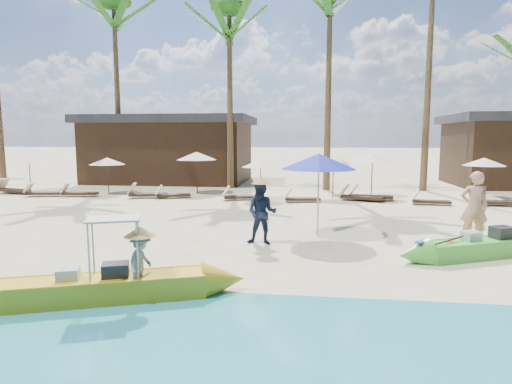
# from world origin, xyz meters

# --- Properties ---
(ground) EXTENTS (240.00, 240.00, 0.00)m
(ground) POSITION_xyz_m (0.00, 0.00, 0.00)
(ground) COLOR beige
(ground) RESTS_ON ground
(wet_sand_strip) EXTENTS (240.00, 4.50, 0.01)m
(wet_sand_strip) POSITION_xyz_m (0.00, -5.00, 0.00)
(wet_sand_strip) COLOR tan
(wet_sand_strip) RESTS_ON ground
(green_canoe) EXTENTS (5.28, 2.59, 0.71)m
(green_canoe) POSITION_xyz_m (5.55, 0.78, 0.24)
(green_canoe) COLOR #4DC93D
(green_canoe) RESTS_ON ground
(yellow_canoe) EXTENTS (5.52, 2.31, 1.49)m
(yellow_canoe) POSITION_xyz_m (-2.43, -3.14, 0.24)
(yellow_canoe) COLOR gold
(yellow_canoe) RESTS_ON ground
(tourist) EXTENTS (0.77, 0.54, 1.99)m
(tourist) POSITION_xyz_m (5.70, 2.15, 1.00)
(tourist) COLOR tan
(tourist) RESTS_ON ground
(vendor_green) EXTENTS (0.90, 0.73, 1.73)m
(vendor_green) POSITION_xyz_m (-0.07, 1.29, 0.86)
(vendor_green) COLOR #141F38
(vendor_green) RESTS_ON ground
(vendor_yellow) EXTENTS (0.43, 0.70, 1.05)m
(vendor_yellow) POSITION_xyz_m (-1.76, -3.02, 0.70)
(vendor_yellow) COLOR gray
(vendor_yellow) RESTS_ON ground
(blue_umbrella) EXTENTS (2.27, 2.27, 2.44)m
(blue_umbrella) POSITION_xyz_m (1.46, 2.58, 2.21)
(blue_umbrella) COLOR #99999E
(blue_umbrella) RESTS_ON ground
(resort_parasol_2) EXTENTS (1.87, 1.87, 1.93)m
(resort_parasol_2) POSITION_xyz_m (-14.18, 11.75, 1.74)
(resort_parasol_2) COLOR #342315
(resort_parasol_2) RESTS_ON ground
(lounger_2_left) EXTENTS (2.09, 1.12, 0.68)m
(lounger_2_left) POSITION_xyz_m (-14.33, 10.39, 0.23)
(lounger_2_left) COLOR #342315
(lounger_2_left) RESTS_ON ground
(resort_parasol_3) EXTENTS (1.82, 1.82, 1.88)m
(resort_parasol_3) POSITION_xyz_m (-9.23, 10.96, 1.69)
(resort_parasol_3) COLOR #342315
(resort_parasol_3) RESTS_ON ground
(lounger_3_left) EXTENTS (1.85, 0.86, 0.61)m
(lounger_3_left) POSITION_xyz_m (-12.03, 9.52, 0.20)
(lounger_3_left) COLOR #342315
(lounger_3_left) RESTS_ON ground
(lounger_3_right) EXTENTS (1.81, 0.76, 0.60)m
(lounger_3_right) POSITION_xyz_m (-10.22, 9.69, 0.20)
(lounger_3_right) COLOR #342315
(lounger_3_right) RESTS_ON ground
(resort_parasol_4) EXTENTS (2.10, 2.10, 2.17)m
(resort_parasol_4) POSITION_xyz_m (-4.69, 11.80, 1.95)
(resort_parasol_4) COLOR #342315
(resort_parasol_4) RESTS_ON ground
(lounger_4_left) EXTENTS (1.97, 0.91, 0.65)m
(lounger_4_left) POSITION_xyz_m (-6.67, 9.62, 0.22)
(lounger_4_left) COLOR #342315
(lounger_4_left) RESTS_ON ground
(lounger_4_right) EXTENTS (1.75, 1.04, 0.57)m
(lounger_4_right) POSITION_xyz_m (-5.42, 9.67, 0.19)
(lounger_4_right) COLOR #342315
(lounger_4_right) RESTS_ON ground
(resort_parasol_5) EXTENTS (1.84, 1.84, 1.90)m
(resort_parasol_5) POSITION_xyz_m (-1.08, 9.84, 1.71)
(resort_parasol_5) COLOR #342315
(resort_parasol_5) RESTS_ON ground
(lounger_5_left) EXTENTS (1.79, 0.89, 0.58)m
(lounger_5_left) POSITION_xyz_m (-2.08, 9.49, 0.19)
(lounger_5_left) COLOR #342315
(lounger_5_left) RESTS_ON ground
(resort_parasol_6) EXTENTS (1.94, 1.94, 1.99)m
(resort_parasol_6) POSITION_xyz_m (2.34, 10.96, 1.80)
(resort_parasol_6) COLOR #342315
(resort_parasol_6) RESTS_ON ground
(lounger_6_left) EXTENTS (1.73, 0.79, 0.57)m
(lounger_6_left) POSITION_xyz_m (0.79, 9.20, 0.19)
(lounger_6_left) COLOR #342315
(lounger_6_left) RESTS_ON ground
(lounger_6_right) EXTENTS (2.07, 1.19, 0.67)m
(lounger_6_right) POSITION_xyz_m (3.48, 9.92, 0.22)
(lounger_6_right) COLOR #342315
(lounger_6_right) RESTS_ON ground
(resort_parasol_7) EXTENTS (2.08, 2.08, 2.14)m
(resort_parasol_7) POSITION_xyz_m (4.28, 11.62, 1.93)
(resort_parasol_7) COLOR #342315
(resort_parasol_7) RESTS_ON ground
(lounger_7_left) EXTENTS (2.04, 0.97, 0.67)m
(lounger_7_left) POSITION_xyz_m (3.98, 10.22, 0.22)
(lounger_7_left) COLOR #342315
(lounger_7_left) RESTS_ON ground
(lounger_7_right) EXTENTS (1.69, 0.68, 0.56)m
(lounger_7_right) POSITION_xyz_m (6.37, 9.14, 0.19)
(lounger_7_right) COLOR #342315
(lounger_7_right) RESTS_ON ground
(resort_parasol_8) EXTENTS (1.91, 1.91, 1.96)m
(resort_parasol_8) POSITION_xyz_m (9.38, 11.28, 1.77)
(resort_parasol_8) COLOR #342315
(resort_parasol_8) RESTS_ON ground
(lounger_8_left) EXTENTS (1.92, 0.79, 0.63)m
(lounger_8_left) POSITION_xyz_m (8.91, 9.20, 0.21)
(lounger_8_left) COLOR #342315
(lounger_8_left) RESTS_ON ground
(palm_2) EXTENTS (2.08, 2.08, 11.33)m
(palm_2) POSITION_xyz_m (-10.45, 15.08, 9.18)
(palm_2) COLOR brown
(palm_2) RESTS_ON ground
(palm_3) EXTENTS (2.08, 2.08, 10.52)m
(palm_3) POSITION_xyz_m (-3.36, 14.27, 8.58)
(palm_3) COLOR brown
(palm_3) RESTS_ON ground
(palm_4) EXTENTS (2.08, 2.08, 11.70)m
(palm_4) POSITION_xyz_m (2.15, 14.01, 9.45)
(palm_4) COLOR brown
(palm_4) RESTS_ON ground
(pavilion_west) EXTENTS (10.80, 6.60, 4.30)m
(pavilion_west) POSITION_xyz_m (-8.00, 17.50, 2.19)
(pavilion_west) COLOR #342315
(pavilion_west) RESTS_ON ground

